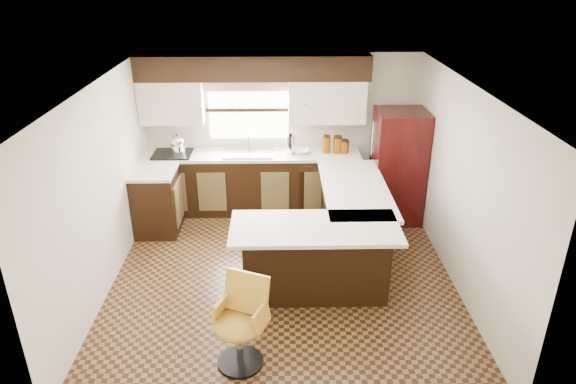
{
  "coord_description": "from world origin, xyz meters",
  "views": [
    {
      "loc": [
        -0.04,
        -5.45,
        3.65
      ],
      "look_at": [
        0.07,
        0.45,
        0.96
      ],
      "focal_mm": 32.0,
      "sensor_mm": 36.0,
      "label": 1
    }
  ],
  "objects_px": {
    "peninsula_return": "(315,260)",
    "bar_chair": "(239,325)",
    "refrigerator": "(397,166)",
    "peninsula_long": "(349,221)"
  },
  "relations": [
    {
      "from": "peninsula_long",
      "to": "bar_chair",
      "type": "height_order",
      "value": "bar_chair"
    },
    {
      "from": "refrigerator",
      "to": "bar_chair",
      "type": "relative_size",
      "value": 1.82
    },
    {
      "from": "refrigerator",
      "to": "peninsula_long",
      "type": "bearing_deg",
      "value": -130.45
    },
    {
      "from": "peninsula_long",
      "to": "peninsula_return",
      "type": "relative_size",
      "value": 1.18
    },
    {
      "from": "peninsula_long",
      "to": "bar_chair",
      "type": "xyz_separation_m",
      "value": [
        -1.34,
        -2.15,
        0.01
      ]
    },
    {
      "from": "peninsula_return",
      "to": "peninsula_long",
      "type": "bearing_deg",
      "value": 61.7
    },
    {
      "from": "peninsula_long",
      "to": "peninsula_return",
      "type": "height_order",
      "value": "same"
    },
    {
      "from": "refrigerator",
      "to": "bar_chair",
      "type": "distance_m",
      "value": 3.8
    },
    {
      "from": "refrigerator",
      "to": "peninsula_return",
      "type": "bearing_deg",
      "value": -124.77
    },
    {
      "from": "peninsula_return",
      "to": "bar_chair",
      "type": "height_order",
      "value": "bar_chair"
    }
  ]
}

